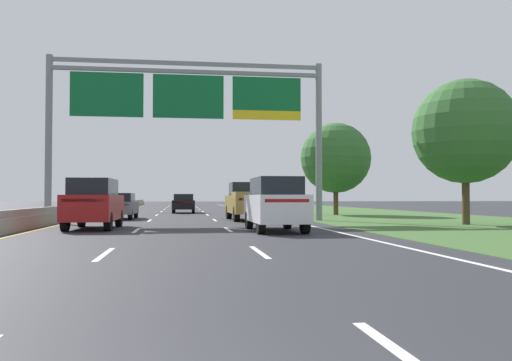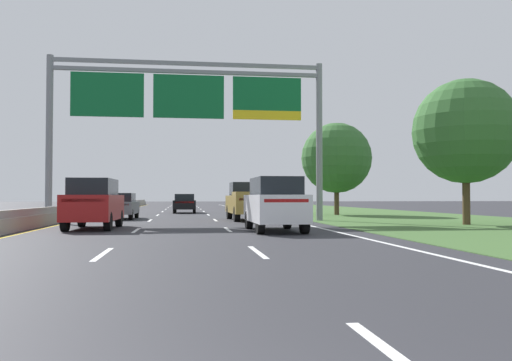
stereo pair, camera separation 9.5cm
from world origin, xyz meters
The scene contains 12 objects.
ground_plane centered at (0.00, 35.00, 0.00)m, with size 220.00×220.00×0.00m, color #2B2B30.
lane_striping centered at (0.00, 34.54, 0.00)m, with size 11.96×106.00×0.01m.
grass_verge_right centered at (13.95, 35.00, 0.01)m, with size 14.00×110.00×0.02m, color #3D602D.
median_barrier_concrete centered at (-6.60, 35.00, 0.35)m, with size 0.60×110.00×0.85m.
overhead_sign_gantry centered at (0.30, 26.95, 6.37)m, with size 15.06×0.42×8.91m.
pickup_truck_gold centered at (3.69, 28.26, 1.07)m, with size 2.13×5.45×2.20m.
car_black_centre_lane_sedan centered at (0.11, 42.45, 0.82)m, with size 1.86×4.42×1.57m.
car_grey_left_lane_sedan centered at (-3.76, 30.82, 0.82)m, with size 1.92×4.44×1.57m.
car_red_left_lane_suv centered at (-3.71, 20.79, 1.10)m, with size 1.98×4.73×2.11m.
car_white_right_lane_suv centered at (3.60, 18.23, 1.10)m, with size 1.94×4.72×2.11m.
roadside_tree_near centered at (13.50, 21.64, 4.50)m, with size 5.04×5.04×7.03m.
roadside_tree_mid centered at (11.19, 35.80, 4.20)m, with size 5.17×5.17×6.80m.
Camera 1 is at (-0.05, -2.64, 1.37)m, focal length 37.82 mm.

